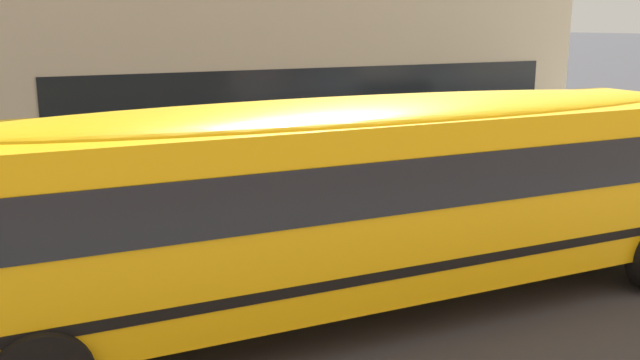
{
  "coord_description": "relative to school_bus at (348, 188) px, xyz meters",
  "views": [
    {
      "loc": [
        -2.1,
        -8.76,
        3.76
      ],
      "look_at": [
        2.09,
        -0.62,
        1.67
      ],
      "focal_mm": 39.04,
      "sensor_mm": 36.0,
      "label": 1
    }
  ],
  "objects": [
    {
      "name": "lane_centreline",
      "position": [
        -2.19,
        1.22,
        -1.67
      ],
      "size": [
        110.0,
        0.16,
        0.01
      ],
      "primitive_type": "cube",
      "color": "silver",
      "rests_on": "ground_plane"
    },
    {
      "name": "school_bus",
      "position": [
        0.0,
        0.0,
        0.0
      ],
      "size": [
        12.69,
        3.27,
        2.82
      ],
      "rotation": [
        0.0,
        0.0,
        3.11
      ],
      "color": "yellow",
      "rests_on": "ground_plane"
    },
    {
      "name": "ground_plane",
      "position": [
        -2.19,
        1.22,
        -1.67
      ],
      "size": [
        400.0,
        400.0,
        0.0
      ],
      "primitive_type": "plane",
      "color": "#38383D"
    },
    {
      "name": "parked_car_teal_far_corner",
      "position": [
        10.48,
        6.28,
        -0.83
      ],
      "size": [
        3.96,
        1.99,
        1.64
      ],
      "rotation": [
        0.0,
        0.0,
        0.04
      ],
      "color": "#195B66",
      "rests_on": "ground_plane"
    },
    {
      "name": "sidewalk_far",
      "position": [
        -2.19,
        8.98,
        -1.67
      ],
      "size": [
        120.0,
        3.0,
        0.01
      ],
      "primitive_type": "cube",
      "color": "gray",
      "rests_on": "ground_plane"
    }
  ]
}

